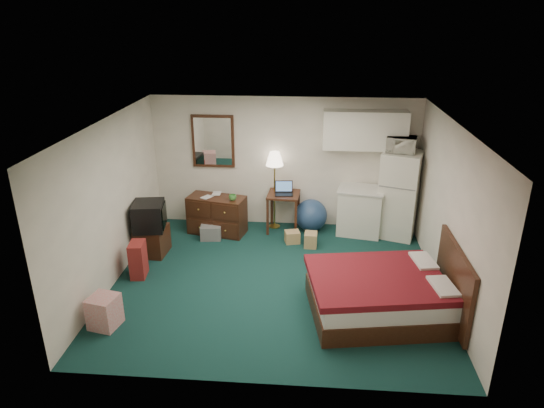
# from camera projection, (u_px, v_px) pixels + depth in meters

# --- Properties ---
(floor) EXTENTS (5.00, 4.50, 0.01)m
(floor) POSITION_uv_depth(u_px,v_px,m) (276.00, 281.00, 7.59)
(floor) COLOR black
(floor) RESTS_ON ground
(ceiling) EXTENTS (5.00, 4.50, 0.01)m
(ceiling) POSITION_uv_depth(u_px,v_px,m) (276.00, 124.00, 6.66)
(ceiling) COLOR white
(ceiling) RESTS_ON walls
(walls) EXTENTS (5.01, 4.51, 2.50)m
(walls) POSITION_uv_depth(u_px,v_px,m) (276.00, 208.00, 7.13)
(walls) COLOR white
(walls) RESTS_ON floor
(mirror) EXTENTS (0.80, 0.06, 1.00)m
(mirror) POSITION_uv_depth(u_px,v_px,m) (213.00, 141.00, 9.13)
(mirror) COLOR white
(mirror) RESTS_ON walls
(upper_cabinets) EXTENTS (1.50, 0.35, 0.70)m
(upper_cabinets) POSITION_uv_depth(u_px,v_px,m) (365.00, 130.00, 8.68)
(upper_cabinets) COLOR white
(upper_cabinets) RESTS_ON walls
(headboard) EXTENTS (0.06, 1.56, 1.00)m
(headboard) POSITION_uv_depth(u_px,v_px,m) (454.00, 282.00, 6.52)
(headboard) COLOR black
(headboard) RESTS_ON walls
(dresser) EXTENTS (1.14, 0.69, 0.72)m
(dresser) POSITION_uv_depth(u_px,v_px,m) (217.00, 215.00, 9.13)
(dresser) COLOR black
(dresser) RESTS_ON floor
(floor_lamp) EXTENTS (0.39, 0.39, 1.51)m
(floor_lamp) POSITION_uv_depth(u_px,v_px,m) (275.00, 190.00, 9.22)
(floor_lamp) COLOR gold
(floor_lamp) RESTS_ON floor
(desk) EXTENTS (0.63, 0.63, 0.75)m
(desk) POSITION_uv_depth(u_px,v_px,m) (283.00, 212.00, 9.24)
(desk) COLOR black
(desk) RESTS_ON floor
(exercise_ball) EXTENTS (0.71, 0.71, 0.62)m
(exercise_ball) POSITION_uv_depth(u_px,v_px,m) (311.00, 215.00, 9.25)
(exercise_ball) COLOR navy
(exercise_ball) RESTS_ON floor
(kitchen_counter) EXTENTS (0.88, 0.73, 0.86)m
(kitchen_counter) POSITION_uv_depth(u_px,v_px,m) (360.00, 212.00, 9.09)
(kitchen_counter) COLOR white
(kitchen_counter) RESTS_ON floor
(fridge) EXTENTS (0.84, 0.84, 1.61)m
(fridge) POSITION_uv_depth(u_px,v_px,m) (399.00, 195.00, 8.87)
(fridge) COLOR white
(fridge) RESTS_ON floor
(bed) EXTENTS (2.03, 1.70, 0.58)m
(bed) POSITION_uv_depth(u_px,v_px,m) (379.00, 295.00, 6.69)
(bed) COLOR #5C0A10
(bed) RESTS_ON floor
(tv_stand) EXTENTS (0.52, 0.56, 0.49)m
(tv_stand) POSITION_uv_depth(u_px,v_px,m) (152.00, 240.00, 8.38)
(tv_stand) COLOR black
(tv_stand) RESTS_ON floor
(suitcase) EXTENTS (0.26, 0.38, 0.58)m
(suitcase) POSITION_uv_depth(u_px,v_px,m) (138.00, 260.00, 7.65)
(suitcase) COLOR maroon
(suitcase) RESTS_ON floor
(retail_box) EXTENTS (0.42, 0.42, 0.45)m
(retail_box) POSITION_uv_depth(u_px,v_px,m) (104.00, 312.00, 6.45)
(retail_box) COLOR silver
(retail_box) RESTS_ON floor
(file_bin) EXTENTS (0.40, 0.31, 0.26)m
(file_bin) POSITION_uv_depth(u_px,v_px,m) (211.00, 232.00, 8.96)
(file_bin) COLOR slate
(file_bin) RESTS_ON floor
(cardboard_box_a) EXTENTS (0.30, 0.27, 0.22)m
(cardboard_box_a) POSITION_uv_depth(u_px,v_px,m) (292.00, 237.00, 8.82)
(cardboard_box_a) COLOR tan
(cardboard_box_a) RESTS_ON floor
(cardboard_box_b) EXTENTS (0.23, 0.27, 0.26)m
(cardboard_box_b) POSITION_uv_depth(u_px,v_px,m) (311.00, 240.00, 8.67)
(cardboard_box_b) COLOR tan
(cardboard_box_b) RESTS_ON floor
(laptop) EXTENTS (0.35, 0.30, 0.23)m
(laptop) POSITION_uv_depth(u_px,v_px,m) (284.00, 189.00, 9.00)
(laptop) COLOR black
(laptop) RESTS_ON desk
(crt_tv) EXTENTS (0.59, 0.62, 0.47)m
(crt_tv) POSITION_uv_depth(u_px,v_px,m) (149.00, 216.00, 8.16)
(crt_tv) COLOR black
(crt_tv) RESTS_ON tv_stand
(microwave) EXTENTS (0.56, 0.39, 0.34)m
(microwave) POSITION_uv_depth(u_px,v_px,m) (401.00, 143.00, 8.51)
(microwave) COLOR white
(microwave) RESTS_ON fridge
(book_a) EXTENTS (0.14, 0.09, 0.21)m
(book_a) POSITION_uv_depth(u_px,v_px,m) (203.00, 192.00, 8.97)
(book_a) COLOR tan
(book_a) RESTS_ON dresser
(book_b) EXTENTS (0.16, 0.03, 0.22)m
(book_b) POSITION_uv_depth(u_px,v_px,m) (212.00, 189.00, 9.11)
(book_b) COLOR tan
(book_b) RESTS_ON dresser
(mug) EXTENTS (0.15, 0.13, 0.14)m
(mug) POSITION_uv_depth(u_px,v_px,m) (233.00, 197.00, 8.82)
(mug) COLOR #418D3A
(mug) RESTS_ON dresser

